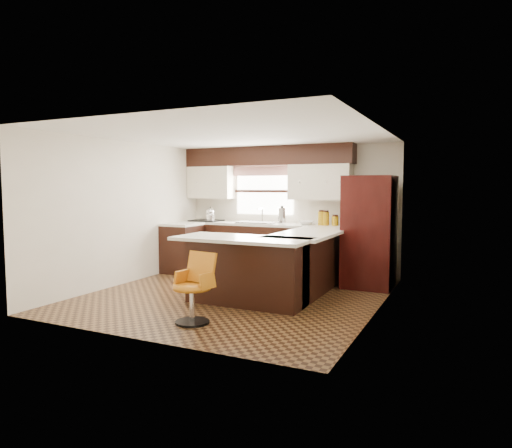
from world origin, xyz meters
The scene contains 30 objects.
floor centered at (0.00, 0.00, 0.00)m, with size 4.40×4.40×0.00m, color #49301A.
ceiling centered at (0.00, 0.00, 2.40)m, with size 4.40×4.40×0.00m, color silver.
wall_back centered at (0.00, 2.20, 1.20)m, with size 4.40×4.40×0.00m, color beige.
wall_front centered at (0.00, -2.20, 1.20)m, with size 4.40×4.40×0.00m, color beige.
wall_left centered at (-2.10, 0.00, 1.20)m, with size 4.40×4.40×0.00m, color beige.
wall_right centered at (2.10, 0.00, 1.20)m, with size 4.40×4.40×0.00m, color beige.
base_cab_back centered at (-0.45, 1.90, 0.45)m, with size 3.30×0.60×0.90m, color black.
base_cab_left centered at (-1.80, 1.25, 0.45)m, with size 0.60×0.70×0.90m, color black.
counter_back centered at (-0.45, 1.90, 0.92)m, with size 3.30×0.60×0.04m, color silver.
counter_left centered at (-1.80, 1.25, 0.92)m, with size 0.60×0.70×0.04m, color silver.
soffit centered at (-0.40, 2.03, 2.22)m, with size 3.40×0.35×0.36m, color black.
upper_cab_left centered at (-1.62, 2.03, 1.72)m, with size 0.94×0.35×0.64m, color beige.
upper_cab_right centered at (0.68, 2.03, 1.72)m, with size 1.14×0.35×0.64m, color beige.
window_pane centered at (-0.50, 2.18, 1.55)m, with size 1.20×0.02×0.90m, color white.
valance centered at (-0.50, 2.14, 1.94)m, with size 1.30×0.06×0.18m, color #D19B93.
sink centered at (-0.50, 1.88, 0.96)m, with size 0.75×0.45×0.03m, color #B2B2B7.
dishwasher centered at (0.55, 1.61, 0.43)m, with size 0.58×0.03×0.78m, color black.
cooktop centered at (-1.65, 1.88, 0.96)m, with size 0.58×0.50×0.03m, color black.
peninsula_long centered at (0.90, 0.62, 0.45)m, with size 0.60×1.95×0.90m, color black.
peninsula_return centered at (0.38, -0.35, 0.45)m, with size 1.65×0.60×0.90m, color black.
counter_pen_long centered at (0.95, 0.62, 0.92)m, with size 0.84×1.95×0.04m, color silver.
counter_pen_return centered at (0.35, -0.44, 0.92)m, with size 1.89×0.84×0.04m, color silver.
refrigerator centered at (1.69, 1.47, 0.91)m, with size 0.78×0.75×1.81m, color black.
bar_chair centered at (0.20, -1.45, 0.42)m, with size 0.45×0.45×0.85m, color #C77114, non-canonical shape.
kettle centered at (-1.56, 1.88, 1.10)m, with size 0.20×0.20×0.27m, color silver, non-canonical shape.
percolator centered at (-0.01, 1.90, 1.10)m, with size 0.15×0.15×0.30m, color silver.
mixing_bowl centered at (0.46, 1.90, 0.98)m, with size 0.29×0.29×0.07m, color white.
canister_large centered at (0.74, 1.92, 1.07)m, with size 0.12×0.12×0.25m, color #9F750B.
canister_med centered at (0.82, 1.92, 1.06)m, with size 0.12×0.12×0.24m, color #9F750B.
canister_small centered at (1.00, 1.92, 1.03)m, with size 0.12×0.12×0.17m, color #9F750B.
Camera 1 is at (3.20, -5.97, 1.64)m, focal length 32.00 mm.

